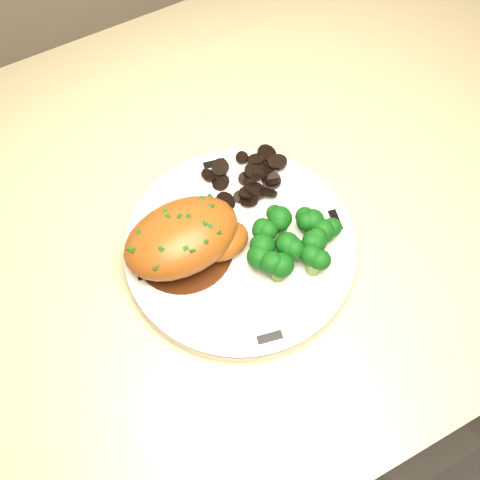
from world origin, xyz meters
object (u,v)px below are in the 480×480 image
counter (138,368)px  chicken_breast (186,238)px  plate (240,248)px  broccoli_florets (293,241)px

counter → chicken_breast: (0.11, -0.06, 0.50)m
chicken_breast → counter: bearing=147.9°
plate → broccoli_florets: (0.05, -0.03, 0.03)m
plate → chicken_breast: size_ratio=1.89×
plate → broccoli_florets: bearing=-35.5°
counter → broccoli_florets: bearing=-29.6°
plate → broccoli_florets: broccoli_florets is taller
counter → plate: size_ratio=8.43×
plate → chicken_breast: (-0.05, 0.02, 0.03)m
counter → plate: 0.50m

